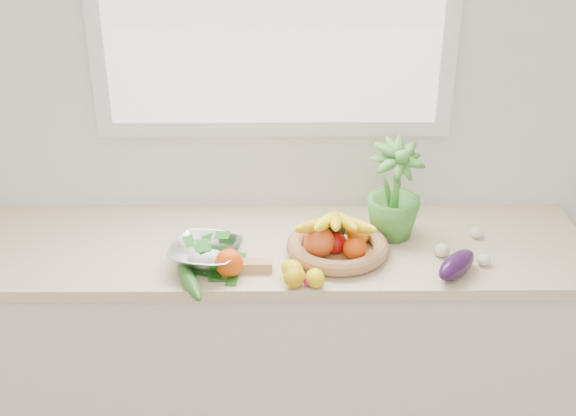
{
  "coord_description": "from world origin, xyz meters",
  "views": [
    {
      "loc": [
        0.03,
        -0.29,
        2.17
      ],
      "look_at": [
        0.05,
        1.93,
        1.05
      ],
      "focal_mm": 45.0,
      "sensor_mm": 36.0,
      "label": 1
    }
  ],
  "objects_px": {
    "fruit_basket": "(337,241)",
    "colander_with_spinach": "(206,249)",
    "eggplant": "(457,265)",
    "cucumber": "(189,280)",
    "potted_herb": "(394,190)",
    "apple": "(335,243)"
  },
  "relations": [
    {
      "from": "cucumber",
      "to": "colander_with_spinach",
      "type": "height_order",
      "value": "colander_with_spinach"
    },
    {
      "from": "eggplant",
      "to": "cucumber",
      "type": "xyz_separation_m",
      "value": [
        -0.87,
        -0.06,
        -0.02
      ]
    },
    {
      "from": "fruit_basket",
      "to": "colander_with_spinach",
      "type": "xyz_separation_m",
      "value": [
        -0.44,
        -0.08,
        0.01
      ]
    },
    {
      "from": "cucumber",
      "to": "fruit_basket",
      "type": "xyz_separation_m",
      "value": [
        0.49,
        0.2,
        0.03
      ]
    },
    {
      "from": "fruit_basket",
      "to": "apple",
      "type": "bearing_deg",
      "value": 145.5
    },
    {
      "from": "apple",
      "to": "eggplant",
      "type": "xyz_separation_m",
      "value": [
        0.39,
        -0.14,
        -0.0
      ]
    },
    {
      "from": "eggplant",
      "to": "fruit_basket",
      "type": "relative_size",
      "value": 0.53
    },
    {
      "from": "potted_herb",
      "to": "colander_with_spinach",
      "type": "bearing_deg",
      "value": -162.54
    },
    {
      "from": "apple",
      "to": "potted_herb",
      "type": "bearing_deg",
      "value": 30.61
    },
    {
      "from": "cucumber",
      "to": "apple",
      "type": "bearing_deg",
      "value": 23.27
    },
    {
      "from": "cucumber",
      "to": "eggplant",
      "type": "bearing_deg",
      "value": 4.08
    },
    {
      "from": "apple",
      "to": "cucumber",
      "type": "xyz_separation_m",
      "value": [
        -0.48,
        -0.21,
        -0.02
      ]
    },
    {
      "from": "fruit_basket",
      "to": "colander_with_spinach",
      "type": "relative_size",
      "value": 1.3
    },
    {
      "from": "eggplant",
      "to": "fruit_basket",
      "type": "distance_m",
      "value": 0.41
    },
    {
      "from": "potted_herb",
      "to": "fruit_basket",
      "type": "relative_size",
      "value": 0.95
    },
    {
      "from": "fruit_basket",
      "to": "eggplant",
      "type": "bearing_deg",
      "value": -20.2
    },
    {
      "from": "apple",
      "to": "cucumber",
      "type": "bearing_deg",
      "value": -156.73
    },
    {
      "from": "cucumber",
      "to": "fruit_basket",
      "type": "bearing_deg",
      "value": 22.75
    },
    {
      "from": "potted_herb",
      "to": "colander_with_spinach",
      "type": "distance_m",
      "value": 0.69
    },
    {
      "from": "potted_herb",
      "to": "colander_with_spinach",
      "type": "xyz_separation_m",
      "value": [
        -0.65,
        -0.2,
        -0.12
      ]
    },
    {
      "from": "apple",
      "to": "colander_with_spinach",
      "type": "distance_m",
      "value": 0.44
    },
    {
      "from": "apple",
      "to": "eggplant",
      "type": "height_order",
      "value": "same"
    }
  ]
}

